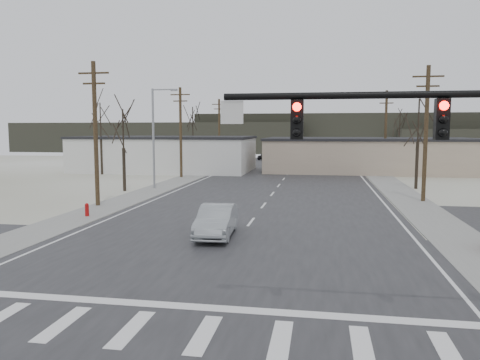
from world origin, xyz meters
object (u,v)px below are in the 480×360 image
object	(u,v)px
fire_hydrant	(87,210)
sedan_crossing	(216,221)
car_far_b	(266,156)
car_far_a	(327,166)

from	to	relation	value
fire_hydrant	sedan_crossing	xyz separation A→B (m)	(9.03, -3.86, 0.37)
car_far_b	car_far_a	bearing A→B (deg)	-42.20
fire_hydrant	sedan_crossing	size ratio (longest dim) A/B	0.18
fire_hydrant	car_far_a	bearing A→B (deg)	66.21
sedan_crossing	car_far_b	world-z (taller)	sedan_crossing
car_far_b	fire_hydrant	bearing A→B (deg)	-71.76
car_far_a	fire_hydrant	bearing A→B (deg)	80.65
sedan_crossing	car_far_b	xyz separation A→B (m)	(-4.48, 60.01, -0.07)
sedan_crossing	car_far_a	distance (m)	38.16
sedan_crossing	car_far_a	size ratio (longest dim) A/B	1.00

